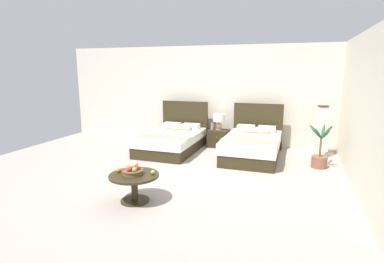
{
  "coord_description": "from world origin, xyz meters",
  "views": [
    {
      "loc": [
        2.0,
        -5.72,
        2.09
      ],
      "look_at": [
        -0.12,
        0.43,
        0.78
      ],
      "focal_mm": 28.82,
      "sensor_mm": 36.0,
      "label": 1
    }
  ],
  "objects": [
    {
      "name": "vase",
      "position": [
        -0.15,
        2.26,
        0.57
      ],
      "size": [
        0.08,
        0.08,
        0.19
      ],
      "color": "gray",
      "rests_on": "nightstand"
    },
    {
      "name": "loose_orange",
      "position": [
        -0.67,
        -1.61,
        0.49
      ],
      "size": [
        0.08,
        0.08,
        0.08
      ],
      "color": "orange",
      "rests_on": "coffee_table"
    },
    {
      "name": "coffee_table",
      "position": [
        -0.39,
        -1.62,
        0.34
      ],
      "size": [
        0.79,
        0.79,
        0.46
      ],
      "color": "#2F2715",
      "rests_on": "ground"
    },
    {
      "name": "loose_apple",
      "position": [
        -0.1,
        -1.53,
        0.49
      ],
      "size": [
        0.07,
        0.07,
        0.07
      ],
      "color": "#8EAA43",
      "rests_on": "coffee_table"
    },
    {
      "name": "fruit_bowl",
      "position": [
        -0.41,
        -1.61,
        0.53
      ],
      "size": [
        0.34,
        0.34,
        0.21
      ],
      "color": "brown",
      "rests_on": "coffee_table"
    },
    {
      "name": "bed_near_corner",
      "position": [
        1.04,
        1.53,
        0.31
      ],
      "size": [
        1.28,
        2.03,
        1.22
      ],
      "color": "#2F2715",
      "rests_on": "ground"
    },
    {
      "name": "nightstand",
      "position": [
        0.01,
        2.3,
        0.24
      ],
      "size": [
        0.56,
        0.42,
        0.48
      ],
      "color": "#2F2715",
      "rests_on": "ground"
    },
    {
      "name": "bed_near_window",
      "position": [
        -1.04,
        1.54,
        0.28
      ],
      "size": [
        1.36,
        2.12,
        1.2
      ],
      "color": "#2F2715",
      "rests_on": "ground"
    },
    {
      "name": "wall_side_right",
      "position": [
        3.09,
        0.4,
        1.37
      ],
      "size": [
        0.12,
        4.86,
        2.75
      ],
      "primitive_type": "cube",
      "color": "beige",
      "rests_on": "ground"
    },
    {
      "name": "ground_plane",
      "position": [
        0.0,
        0.0,
        -0.01
      ],
      "size": [
        9.77,
        9.26,
        0.02
      ],
      "primitive_type": "cube",
      "color": "#A7998E"
    },
    {
      "name": "wall_back",
      "position": [
        0.0,
        2.83,
        1.37
      ],
      "size": [
        9.77,
        0.12,
        2.75
      ],
      "primitive_type": "cube",
      "color": "beige",
      "rests_on": "ground"
    },
    {
      "name": "potted_palm",
      "position": [
        2.53,
        1.23,
        0.26
      ],
      "size": [
        0.5,
        0.61,
        0.97
      ],
      "color": "brown",
      "rests_on": "ground"
    },
    {
      "name": "floor_lamp_corner",
      "position": [
        2.58,
        2.06,
        0.63
      ],
      "size": [
        0.24,
        0.24,
        1.26
      ],
      "color": "#3C271E",
      "rests_on": "ground"
    },
    {
      "name": "table_lamp",
      "position": [
        0.01,
        2.32,
        0.76
      ],
      "size": [
        0.33,
        0.33,
        0.43
      ],
      "color": "tan",
      "rests_on": "nightstand"
    }
  ]
}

